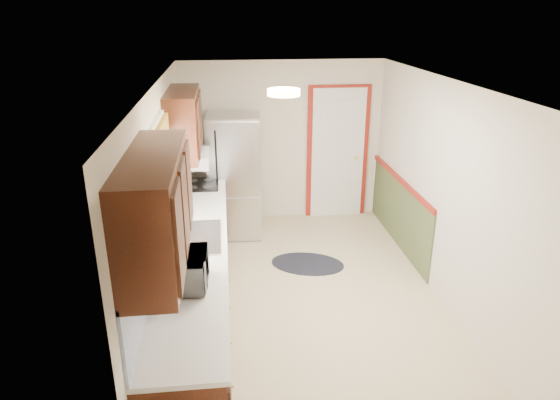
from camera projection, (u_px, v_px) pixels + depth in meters
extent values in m
cube|color=#CBBA8F|center=(307.00, 301.00, 5.61)|extent=(3.20, 5.20, 0.12)
cube|color=white|center=(312.00, 84.00, 4.75)|extent=(3.20, 5.20, 0.12)
cube|color=beige|center=(282.00, 142.00, 7.50)|extent=(3.20, 0.10, 2.40)
cube|color=beige|center=(382.00, 358.00, 2.86)|extent=(3.20, 0.10, 2.40)
cube|color=beige|center=(163.00, 207.00, 5.02)|extent=(0.10, 5.20, 2.40)
cube|color=beige|center=(448.00, 196.00, 5.34)|extent=(0.10, 5.20, 2.40)
cube|color=#37170C|center=(196.00, 286.00, 5.05)|extent=(0.60, 4.00, 0.90)
cube|color=silver|center=(195.00, 244.00, 4.88)|extent=(0.63, 4.00, 0.04)
cube|color=#5679D0|center=(161.00, 218.00, 4.74)|extent=(0.02, 4.00, 0.55)
cube|color=#37170C|center=(156.00, 208.00, 3.33)|extent=(0.35, 1.40, 0.75)
cube|color=#37170C|center=(184.00, 123.00, 5.84)|extent=(0.35, 1.20, 0.75)
cube|color=white|center=(159.00, 174.00, 4.69)|extent=(0.02, 1.00, 0.90)
cube|color=#B65822|center=(160.00, 137.00, 4.57)|extent=(0.05, 1.12, 0.24)
cube|color=#B7B7BC|center=(195.00, 237.00, 4.96)|extent=(0.52, 0.82, 0.02)
cube|color=white|center=(191.00, 158.00, 6.05)|extent=(0.45, 0.60, 0.15)
cube|color=maroon|center=(337.00, 154.00, 7.63)|extent=(0.94, 0.05, 2.08)
cube|color=white|center=(338.00, 154.00, 7.61)|extent=(0.80, 0.04, 2.00)
cube|color=#47542F|center=(399.00, 213.00, 6.86)|extent=(0.02, 2.30, 0.90)
cube|color=maroon|center=(401.00, 180.00, 6.69)|extent=(0.04, 2.30, 0.06)
cylinder|color=#FFD88C|center=(284.00, 92.00, 4.55)|extent=(0.30, 0.30, 0.06)
imported|color=white|center=(187.00, 267.00, 4.07)|extent=(0.28, 0.49, 0.33)
cube|color=#B7B7BC|center=(235.00, 176.00, 7.03)|extent=(0.76, 0.71, 1.74)
cylinder|color=black|center=(218.00, 191.00, 6.69)|extent=(0.02, 0.02, 1.22)
ellipsoid|color=black|center=(308.00, 264.00, 6.41)|extent=(1.07, 0.86, 0.01)
cube|color=black|center=(200.00, 184.00, 6.44)|extent=(0.46, 0.55, 0.02)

